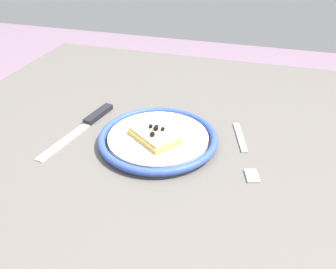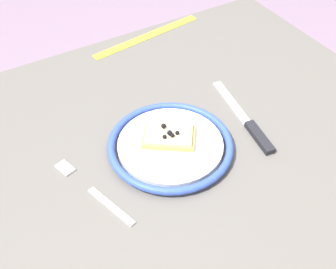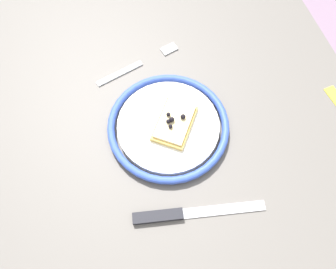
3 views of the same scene
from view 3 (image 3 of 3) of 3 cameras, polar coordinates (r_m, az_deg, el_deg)
ground_plane at (r=1.39m, az=-1.86°, el=-13.96°), size 6.00×6.00×0.00m
dining_table at (r=0.75m, az=-3.35°, el=-3.78°), size 1.02×0.93×0.76m
plate at (r=0.66m, az=0.05°, el=1.48°), size 0.24×0.24×0.02m
pizza_slice_near at (r=0.64m, az=1.13°, el=2.04°), size 0.12×0.11×0.03m
knife at (r=0.61m, az=1.41°, el=-13.66°), size 0.06×0.24×0.01m
fork at (r=0.75m, az=-5.08°, el=12.05°), size 0.07×0.20×0.00m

